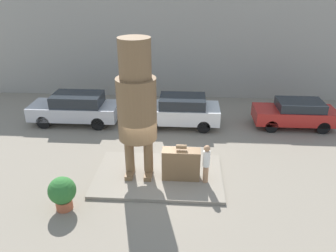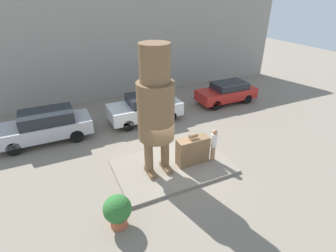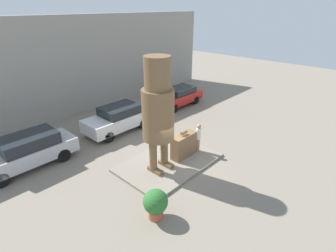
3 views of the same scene
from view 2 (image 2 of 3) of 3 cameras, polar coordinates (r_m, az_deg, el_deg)
name	(u,v)px [view 2 (image 2 of 3)]	position (r m, az deg, el deg)	size (l,w,h in m)	color
ground_plane	(173,167)	(12.09, 1.00, -8.94)	(60.00, 60.00, 0.00)	gray
pedestal	(173,166)	(12.06, 1.00, -8.70)	(5.11, 3.34, 0.13)	gray
building_backdrop	(111,50)	(19.45, -12.39, 15.91)	(28.00, 0.60, 6.89)	gray
statue_figure	(156,103)	(10.14, -2.69, 5.00)	(1.47, 1.47, 5.44)	brown
giant_suitcase	(193,151)	(11.88, 5.38, -5.36)	(1.48, 0.56, 1.48)	brown
tourist	(214,144)	(12.05, 9.92, -3.77)	(0.27, 0.27, 1.60)	#A87A56
parked_car_silver	(45,126)	(15.08, -25.22, 0.07)	(4.74, 1.83, 1.68)	#B7B7BC
parked_car_white	(146,107)	(15.91, -4.86, 4.11)	(4.34, 1.88, 1.66)	silver
parked_car_red	(227,92)	(18.95, 12.69, 7.23)	(4.22, 1.71, 1.49)	#B2231E
planter_pot	(118,210)	(9.28, -10.94, -17.57)	(0.96, 0.96, 1.25)	#AD5638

